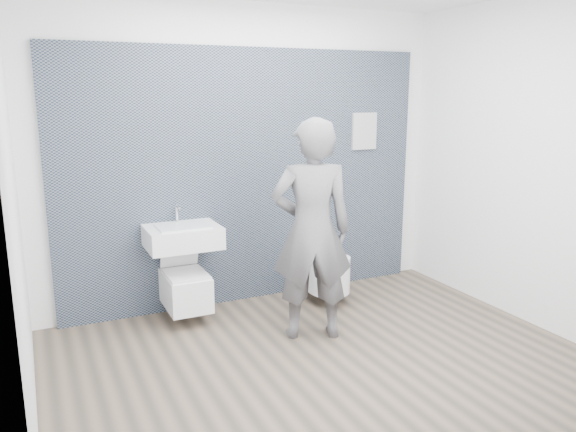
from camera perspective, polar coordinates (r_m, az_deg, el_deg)
name	(u,v)px	position (r m, az deg, el deg)	size (l,w,h in m)	color
ground	(321,358)	(4.45, 3.40, -14.23)	(4.00, 4.00, 0.00)	brown
room_shell	(324,130)	(3.98, 3.73, 8.72)	(4.00, 4.00, 4.00)	white
tile_wall	(251,296)	(5.67, -3.79, -8.16)	(3.60, 0.06, 2.40)	black
washbasin	(183,236)	(4.99, -10.64, -2.03)	(0.63, 0.47, 0.47)	white
toilet_square	(185,288)	(5.10, -10.37, -7.17)	(0.36, 0.52, 0.69)	white
toilet_rounded	(324,271)	(5.52, 3.65, -5.58)	(0.39, 0.66, 0.35)	white
info_placard	(360,280)	(6.17, 7.32, -6.49)	(0.28, 0.03, 0.37)	silver
visitor	(312,230)	(4.54, 2.42, -1.46)	(0.66, 0.43, 1.81)	#5E5E62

